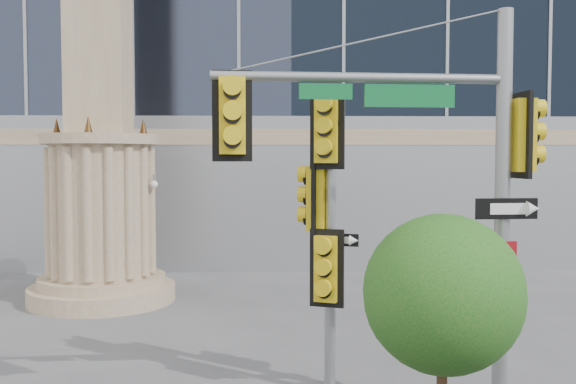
{
  "coord_description": "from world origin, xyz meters",
  "views": [
    {
      "loc": [
        -1.0,
        -10.65,
        4.38
      ],
      "look_at": [
        -0.55,
        2.0,
        3.72
      ],
      "focal_mm": 40.0,
      "sensor_mm": 36.0,
      "label": 1
    }
  ],
  "objects": [
    {
      "name": "secondary_signal_pole",
      "position": [
        0.1,
        0.99,
        3.34
      ],
      "size": [
        0.98,
        0.93,
        5.69
      ],
      "rotation": [
        0.0,
        0.0,
        -0.35
      ],
      "color": "slate",
      "rests_on": "ground"
    },
    {
      "name": "street_tree",
      "position": [
        1.54,
        -1.78,
        2.37
      ],
      "size": [
        2.31,
        2.26,
        3.61
      ],
      "color": "#9B8369",
      "rests_on": "ground"
    },
    {
      "name": "monument",
      "position": [
        -6.0,
        9.0,
        5.52
      ],
      "size": [
        4.4,
        4.4,
        16.6
      ],
      "color": "#9B8369",
      "rests_on": "ground"
    },
    {
      "name": "main_signal_pole",
      "position": [
        1.67,
        -0.37,
        4.21
      ],
      "size": [
        5.28,
        0.82,
        6.8
      ],
      "rotation": [
        0.0,
        0.0,
        0.07
      ],
      "color": "slate",
      "rests_on": "ground"
    }
  ]
}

